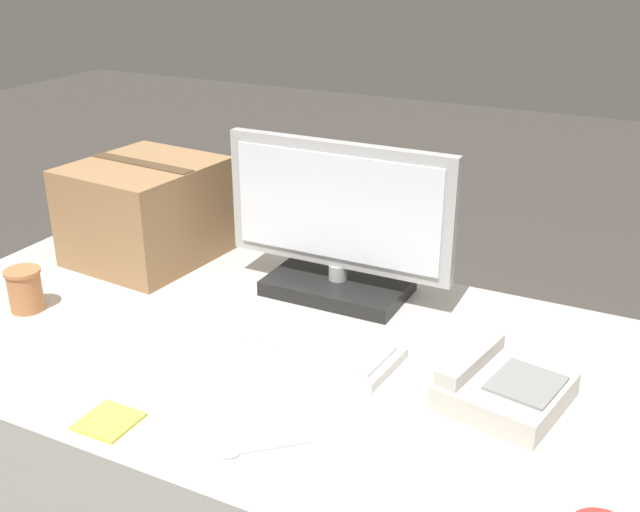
{
  "coord_description": "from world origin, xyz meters",
  "views": [
    {
      "loc": [
        0.66,
        -1.18,
        1.54
      ],
      "look_at": [
        0.0,
        0.14,
        0.9
      ],
      "focal_mm": 42.0,
      "sensor_mm": 36.0,
      "label": 1
    }
  ],
  "objects_px": {
    "cardboard_box": "(146,211)",
    "sticky_note_pad": "(109,421)",
    "spoon": "(254,451)",
    "keyboard": "(300,341)",
    "monitor": "(338,231)",
    "paper_cup_left": "(25,290)",
    "desk_phone": "(502,386)"
  },
  "relations": [
    {
      "from": "monitor",
      "to": "cardboard_box",
      "type": "xyz_separation_m",
      "value": [
        -0.54,
        -0.02,
        -0.03
      ]
    },
    {
      "from": "keyboard",
      "to": "monitor",
      "type": "bearing_deg",
      "value": 103.2
    },
    {
      "from": "monitor",
      "to": "sticky_note_pad",
      "type": "relative_size",
      "value": 5.84
    },
    {
      "from": "paper_cup_left",
      "to": "desk_phone",
      "type": "bearing_deg",
      "value": 6.71
    },
    {
      "from": "desk_phone",
      "to": "sticky_note_pad",
      "type": "bearing_deg",
      "value": -136.68
    },
    {
      "from": "spoon",
      "to": "sticky_note_pad",
      "type": "bearing_deg",
      "value": -31.97
    },
    {
      "from": "monitor",
      "to": "cardboard_box",
      "type": "relative_size",
      "value": 1.47
    },
    {
      "from": "monitor",
      "to": "keyboard",
      "type": "height_order",
      "value": "monitor"
    },
    {
      "from": "spoon",
      "to": "keyboard",
      "type": "bearing_deg",
      "value": -115.98
    },
    {
      "from": "desk_phone",
      "to": "cardboard_box",
      "type": "bearing_deg",
      "value": 177.19
    },
    {
      "from": "monitor",
      "to": "desk_phone",
      "type": "distance_m",
      "value": 0.55
    },
    {
      "from": "keyboard",
      "to": "sticky_note_pad",
      "type": "bearing_deg",
      "value": -109.81
    },
    {
      "from": "paper_cup_left",
      "to": "keyboard",
      "type": "bearing_deg",
      "value": 11.51
    },
    {
      "from": "monitor",
      "to": "paper_cup_left",
      "type": "bearing_deg",
      "value": -146.44
    },
    {
      "from": "keyboard",
      "to": "spoon",
      "type": "height_order",
      "value": "keyboard"
    },
    {
      "from": "cardboard_box",
      "to": "monitor",
      "type": "bearing_deg",
      "value": 2.52
    },
    {
      "from": "monitor",
      "to": "keyboard",
      "type": "relative_size",
      "value": 1.27
    },
    {
      "from": "keyboard",
      "to": "cardboard_box",
      "type": "xyz_separation_m",
      "value": [
        -0.58,
        0.24,
        0.11
      ]
    },
    {
      "from": "keyboard",
      "to": "sticky_note_pad",
      "type": "relative_size",
      "value": 4.58
    },
    {
      "from": "desk_phone",
      "to": "sticky_note_pad",
      "type": "xyz_separation_m",
      "value": [
        -0.6,
        -0.38,
        -0.03
      ]
    },
    {
      "from": "desk_phone",
      "to": "cardboard_box",
      "type": "relative_size",
      "value": 0.65
    },
    {
      "from": "monitor",
      "to": "spoon",
      "type": "bearing_deg",
      "value": -77.54
    },
    {
      "from": "cardboard_box",
      "to": "keyboard",
      "type": "bearing_deg",
      "value": -22.7
    },
    {
      "from": "keyboard",
      "to": "desk_phone",
      "type": "height_order",
      "value": "desk_phone"
    },
    {
      "from": "desk_phone",
      "to": "spoon",
      "type": "xyz_separation_m",
      "value": [
        -0.33,
        -0.33,
        -0.03
      ]
    },
    {
      "from": "keyboard",
      "to": "paper_cup_left",
      "type": "distance_m",
      "value": 0.65
    },
    {
      "from": "paper_cup_left",
      "to": "cardboard_box",
      "type": "relative_size",
      "value": 0.26
    },
    {
      "from": "keyboard",
      "to": "spoon",
      "type": "relative_size",
      "value": 3.53
    },
    {
      "from": "cardboard_box",
      "to": "sticky_note_pad",
      "type": "bearing_deg",
      "value": -57.17
    },
    {
      "from": "keyboard",
      "to": "cardboard_box",
      "type": "distance_m",
      "value": 0.64
    },
    {
      "from": "cardboard_box",
      "to": "sticky_note_pad",
      "type": "height_order",
      "value": "cardboard_box"
    },
    {
      "from": "spoon",
      "to": "sticky_note_pad",
      "type": "xyz_separation_m",
      "value": [
        -0.27,
        -0.05,
        0.0
      ]
    }
  ]
}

